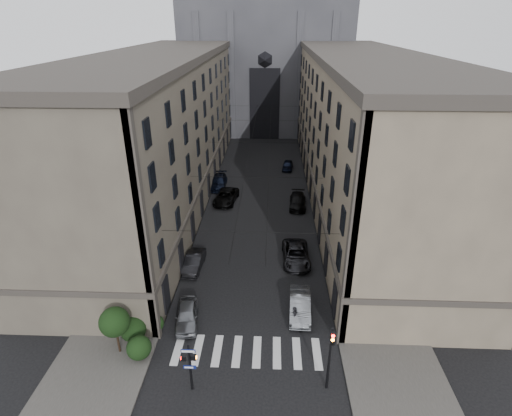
# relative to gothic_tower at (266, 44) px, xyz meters

# --- Properties ---
(ground) EXTENTS (260.00, 260.00, 0.00)m
(ground) POSITION_rel_gothic_tower_xyz_m (0.00, -74.96, -17.80)
(ground) COLOR black
(ground) RESTS_ON ground
(sidewalk_left) EXTENTS (7.00, 80.00, 0.15)m
(sidewalk_left) POSITION_rel_gothic_tower_xyz_m (-10.50, -38.96, -17.72)
(sidewalk_left) COLOR #383533
(sidewalk_left) RESTS_ON ground
(sidewalk_right) EXTENTS (7.00, 80.00, 0.15)m
(sidewalk_right) POSITION_rel_gothic_tower_xyz_m (10.50, -38.96, -17.72)
(sidewalk_right) COLOR #383533
(sidewalk_right) RESTS_ON ground
(zebra_crossing) EXTENTS (11.00, 3.20, 0.01)m
(zebra_crossing) POSITION_rel_gothic_tower_xyz_m (0.00, -69.96, -17.79)
(zebra_crossing) COLOR beige
(zebra_crossing) RESTS_ON ground
(building_left) EXTENTS (13.60, 60.60, 18.85)m
(building_left) POSITION_rel_gothic_tower_xyz_m (-13.44, -38.96, -8.45)
(building_left) COLOR #4A4238
(building_left) RESTS_ON ground
(building_right) EXTENTS (13.60, 60.60, 18.85)m
(building_right) POSITION_rel_gothic_tower_xyz_m (13.44, -38.96, -8.45)
(building_right) COLOR brown
(building_right) RESTS_ON ground
(gothic_tower) EXTENTS (35.00, 23.00, 58.00)m
(gothic_tower) POSITION_rel_gothic_tower_xyz_m (0.00, 0.00, 0.00)
(gothic_tower) COLOR #2D2D33
(gothic_tower) RESTS_ON ground
(pedestrian_signal_left) EXTENTS (1.02, 0.38, 4.00)m
(pedestrian_signal_left) POSITION_rel_gothic_tower_xyz_m (-3.51, -73.46, -15.48)
(pedestrian_signal_left) COLOR black
(pedestrian_signal_left) RESTS_ON ground
(traffic_light_right) EXTENTS (0.34, 0.50, 5.20)m
(traffic_light_right) POSITION_rel_gothic_tower_xyz_m (5.60, -73.04, -14.51)
(traffic_light_right) COLOR black
(traffic_light_right) RESTS_ON ground
(shrub_cluster) EXTENTS (3.90, 4.40, 3.90)m
(shrub_cluster) POSITION_rel_gothic_tower_xyz_m (-8.72, -69.95, -16.00)
(shrub_cluster) COLOR black
(shrub_cluster) RESTS_ON sidewalk_left
(tram_wires) EXTENTS (14.00, 60.00, 0.43)m
(tram_wires) POSITION_rel_gothic_tower_xyz_m (0.00, -39.33, -10.55)
(tram_wires) COLOR black
(tram_wires) RESTS_ON ground
(car_left_near) EXTENTS (2.37, 4.65, 1.52)m
(car_left_near) POSITION_rel_gothic_tower_xyz_m (-5.10, -66.96, -17.04)
(car_left_near) COLOR slate
(car_left_near) RESTS_ON ground
(car_left_midnear) EXTENTS (1.81, 4.63, 1.50)m
(car_left_midnear) POSITION_rel_gothic_tower_xyz_m (-5.97, -59.11, -17.05)
(car_left_midnear) COLOR black
(car_left_midnear) RESTS_ON ground
(car_left_midfar) EXTENTS (3.38, 6.09, 1.61)m
(car_left_midfar) POSITION_rel_gothic_tower_xyz_m (-4.50, -43.10, -16.99)
(car_left_midfar) COLOR black
(car_left_midfar) RESTS_ON ground
(car_left_far) EXTENTS (2.37, 5.69, 1.64)m
(car_left_far) POSITION_rel_gothic_tower_xyz_m (-6.20, -37.77, -16.98)
(car_left_far) COLOR black
(car_left_far) RESTS_ON ground
(car_right_near) EXTENTS (1.92, 5.02, 1.63)m
(car_right_near) POSITION_rel_gothic_tower_xyz_m (4.20, -65.43, -16.98)
(car_right_near) COLOR slate
(car_right_near) RESTS_ON ground
(car_right_midnear) EXTENTS (2.84, 5.90, 1.62)m
(car_right_midnear) POSITION_rel_gothic_tower_xyz_m (4.27, -57.41, -16.99)
(car_right_midnear) COLOR black
(car_right_midnear) RESTS_ON ground
(car_right_midfar) EXTENTS (2.46, 5.37, 1.52)m
(car_right_midfar) POSITION_rel_gothic_tower_xyz_m (5.15, -44.10, -17.04)
(car_right_midfar) COLOR black
(car_right_midfar) RESTS_ON ground
(car_right_far) EXTENTS (2.02, 4.16, 1.37)m
(car_right_far) POSITION_rel_gothic_tower_xyz_m (4.26, -29.58, -17.11)
(car_right_far) COLOR black
(car_right_far) RESTS_ON ground
(pedestrian) EXTENTS (0.64, 0.78, 1.83)m
(pedestrian) POSITION_rel_gothic_tower_xyz_m (3.71, -66.96, -16.88)
(pedestrian) COLOR black
(pedestrian) RESTS_ON ground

